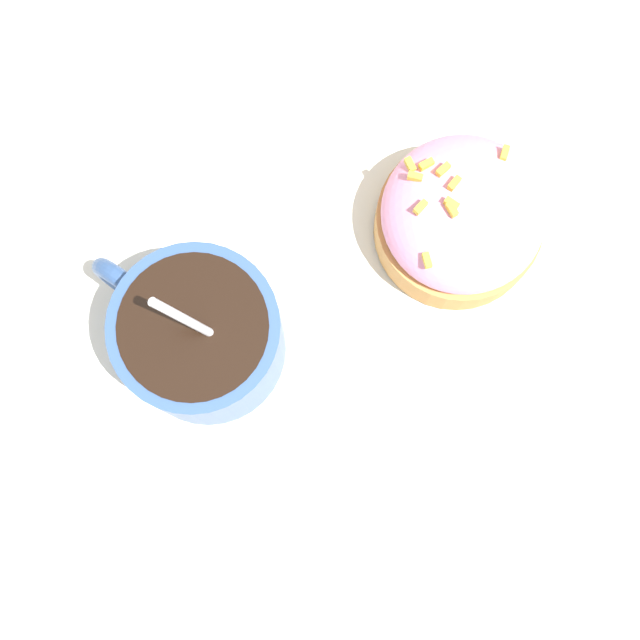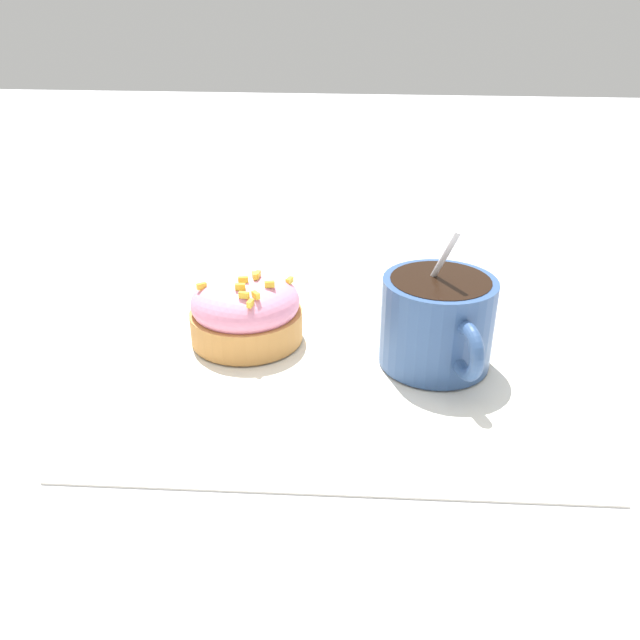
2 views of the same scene
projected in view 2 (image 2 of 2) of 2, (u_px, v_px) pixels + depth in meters
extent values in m
plane|color=#B2B2B7|center=(338.00, 353.00, 0.46)|extent=(3.00, 3.00, 0.00)
cube|color=white|center=(338.00, 351.00, 0.46)|extent=(0.32, 0.32, 0.00)
cylinder|color=#335184|center=(437.00, 322.00, 0.43)|extent=(0.08, 0.08, 0.06)
cylinder|color=black|center=(440.00, 287.00, 0.42)|extent=(0.07, 0.07, 0.01)
torus|color=#335184|center=(466.00, 351.00, 0.39)|extent=(0.02, 0.04, 0.04)
ellipsoid|color=silver|center=(454.00, 361.00, 0.43)|extent=(0.03, 0.03, 0.01)
cylinder|color=silver|center=(429.00, 285.00, 0.43)|extent=(0.03, 0.04, 0.09)
cylinder|color=#C18442|center=(247.00, 325.00, 0.47)|extent=(0.08, 0.08, 0.02)
ellipsoid|color=pink|center=(245.00, 302.00, 0.46)|extent=(0.08, 0.08, 0.04)
cube|color=yellow|center=(243.00, 280.00, 0.44)|extent=(0.01, 0.01, 0.00)
cube|color=yellow|center=(256.00, 295.00, 0.43)|extent=(0.01, 0.01, 0.00)
cube|color=yellow|center=(290.00, 280.00, 0.46)|extent=(0.01, 0.01, 0.00)
cube|color=yellow|center=(270.00, 283.00, 0.44)|extent=(0.01, 0.00, 0.00)
cube|color=yellow|center=(255.00, 276.00, 0.45)|extent=(0.01, 0.01, 0.00)
cube|color=yellow|center=(250.00, 303.00, 0.43)|extent=(0.00, 0.01, 0.00)
cube|color=yellow|center=(258.00, 275.00, 0.45)|extent=(0.00, 0.01, 0.00)
cube|color=yellow|center=(244.00, 295.00, 0.43)|extent=(0.01, 0.00, 0.00)
cube|color=yellow|center=(202.00, 285.00, 0.45)|extent=(0.01, 0.01, 0.00)
cube|color=yellow|center=(240.00, 287.00, 0.44)|extent=(0.01, 0.00, 0.00)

